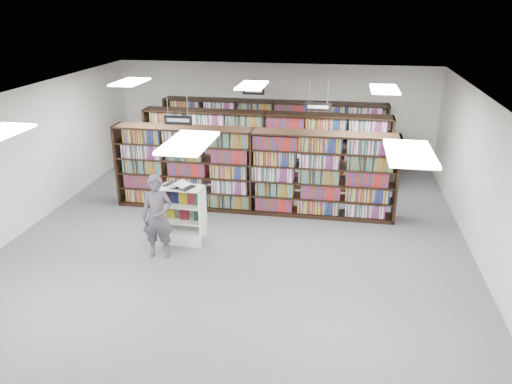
% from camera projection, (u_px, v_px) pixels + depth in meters
% --- Properties ---
extents(floor, '(12.00, 12.00, 0.00)m').
position_uv_depth(floor, '(236.00, 246.00, 10.88)').
color(floor, '#56565B').
rests_on(floor, ground).
extents(ceiling, '(10.00, 12.00, 0.10)m').
position_uv_depth(ceiling, '(234.00, 100.00, 9.72)').
color(ceiling, white).
rests_on(ceiling, wall_back).
extents(wall_back, '(10.00, 0.10, 3.20)m').
position_uv_depth(wall_back, '(275.00, 115.00, 15.81)').
color(wall_back, silver).
rests_on(wall_back, ground).
extents(wall_front, '(10.00, 0.10, 3.20)m').
position_uv_depth(wall_front, '(104.00, 382.00, 4.79)').
color(wall_front, silver).
rests_on(wall_front, ground).
extents(wall_left, '(0.10, 12.00, 3.20)m').
position_uv_depth(wall_left, '(16.00, 164.00, 11.10)').
color(wall_left, silver).
rests_on(wall_left, ground).
extents(wall_right, '(0.10, 12.00, 3.20)m').
position_uv_depth(wall_right, '(491.00, 192.00, 9.51)').
color(wall_right, silver).
rests_on(wall_right, ground).
extents(bookshelf_row_near, '(7.00, 0.60, 2.10)m').
position_uv_depth(bookshelf_row_near, '(252.00, 171.00, 12.34)').
color(bookshelf_row_near, black).
rests_on(bookshelf_row_near, floor).
extents(bookshelf_row_mid, '(7.00, 0.60, 2.10)m').
position_uv_depth(bookshelf_row_mid, '(265.00, 149.00, 14.17)').
color(bookshelf_row_mid, black).
rests_on(bookshelf_row_mid, floor).
extents(bookshelf_row_far, '(7.00, 0.60, 2.10)m').
position_uv_depth(bookshelf_row_far, '(273.00, 134.00, 15.74)').
color(bookshelf_row_far, black).
rests_on(bookshelf_row_far, floor).
extents(aisle_sign_left, '(0.65, 0.02, 0.80)m').
position_uv_depth(aisle_sign_left, '(178.00, 119.00, 11.12)').
color(aisle_sign_left, '#B2B2B7').
rests_on(aisle_sign_left, ceiling).
extents(aisle_sign_right, '(0.65, 0.02, 0.80)m').
position_uv_depth(aisle_sign_right, '(318.00, 106.00, 12.48)').
color(aisle_sign_right, '#B2B2B7').
rests_on(aisle_sign_right, ceiling).
extents(aisle_sign_center, '(0.65, 0.02, 0.80)m').
position_uv_depth(aisle_sign_center, '(254.00, 90.00, 14.63)').
color(aisle_sign_center, '#B2B2B7').
rests_on(aisle_sign_center, ceiling).
extents(troffer_front_center, '(0.60, 1.20, 0.04)m').
position_uv_depth(troffer_front_center, '(189.00, 143.00, 6.98)').
color(troffer_front_center, white).
rests_on(troffer_front_center, ceiling).
extents(troffer_front_right, '(0.60, 1.20, 0.04)m').
position_uv_depth(troffer_front_right, '(410.00, 153.00, 6.50)').
color(troffer_front_right, white).
rests_on(troffer_front_right, ceiling).
extents(troffer_back_left, '(0.60, 1.20, 0.04)m').
position_uv_depth(troffer_back_left, '(130.00, 82.00, 12.05)').
color(troffer_back_left, white).
rests_on(troffer_back_left, ceiling).
extents(troffer_back_center, '(0.60, 1.20, 0.04)m').
position_uv_depth(troffer_back_center, '(252.00, 85.00, 11.57)').
color(troffer_back_center, white).
rests_on(troffer_back_center, ceiling).
extents(troffer_back_right, '(0.60, 1.20, 0.04)m').
position_uv_depth(troffer_back_right, '(384.00, 89.00, 11.10)').
color(troffer_back_right, white).
rests_on(troffer_back_right, ceiling).
extents(endcap_display, '(0.95, 0.50, 1.30)m').
position_uv_depth(endcap_display, '(184.00, 223.00, 10.94)').
color(endcap_display, silver).
rests_on(endcap_display, floor).
extents(open_book, '(0.75, 0.58, 0.13)m').
position_uv_depth(open_book, '(179.00, 185.00, 10.64)').
color(open_book, black).
rests_on(open_book, endcap_display).
extents(shopper, '(0.69, 0.50, 1.78)m').
position_uv_depth(shopper, '(158.00, 217.00, 10.15)').
color(shopper, '#48444D').
rests_on(shopper, floor).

